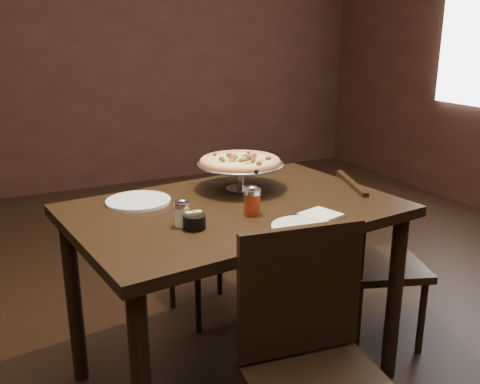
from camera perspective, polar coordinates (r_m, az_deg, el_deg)
name	(u,v)px	position (r m, az deg, el deg)	size (l,w,h in m)	color
room	(253,68)	(2.09, 1.38, 13.08)	(6.04, 7.04, 2.84)	black
dining_table	(235,230)	(2.28, -0.58, -4.08)	(1.44, 1.05, 0.84)	black
pizza_stand	(240,162)	(2.42, 0.01, 3.25)	(0.39, 0.39, 0.16)	#B3B3BA
parmesan_shaker	(182,213)	(2.01, -6.18, -2.24)	(0.06, 0.06, 0.11)	#F5EEBE
pepper_flake_shaker	(252,201)	(2.12, 1.30, -0.95)	(0.07, 0.07, 0.12)	maroon
packet_caddy	(194,221)	(1.99, -4.89, -3.12)	(0.09, 0.09, 0.07)	black
napkin_stack	(321,215)	(2.13, 8.59, -2.48)	(0.13, 0.13, 0.01)	white
plate_left	(138,201)	(2.31, -10.80, -0.96)	(0.27, 0.27, 0.01)	white
plate_near	(302,227)	(2.00, 6.67, -3.76)	(0.23, 0.23, 0.01)	white
serving_spatula	(259,170)	(2.30, 2.02, 2.36)	(0.14, 0.14, 0.02)	#B3B3BA
chair_far	(215,241)	(2.87, -2.69, -5.24)	(0.43, 0.43, 0.84)	black
chair_near	(315,363)	(1.83, 7.98, -17.61)	(0.49, 0.49, 0.94)	black
chair_side	(369,255)	(2.75, 13.57, -6.56)	(0.51, 0.51, 0.86)	black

